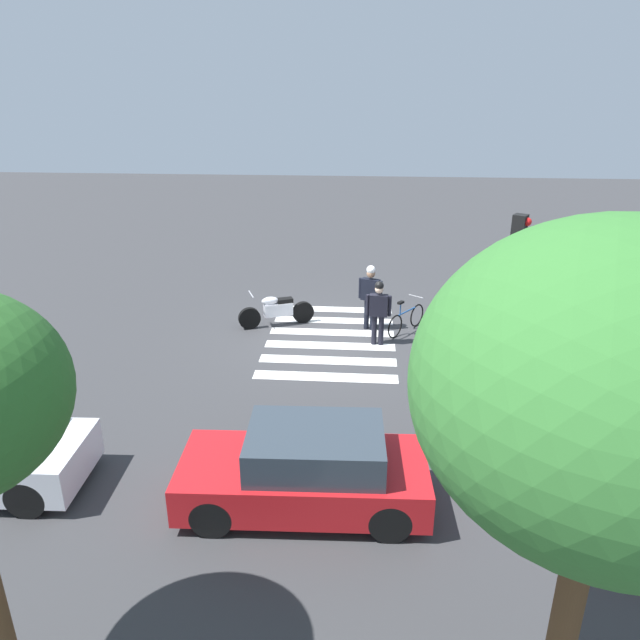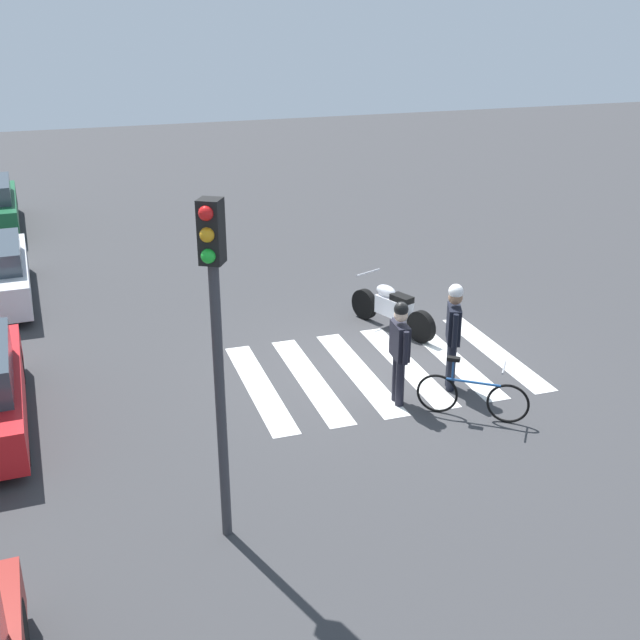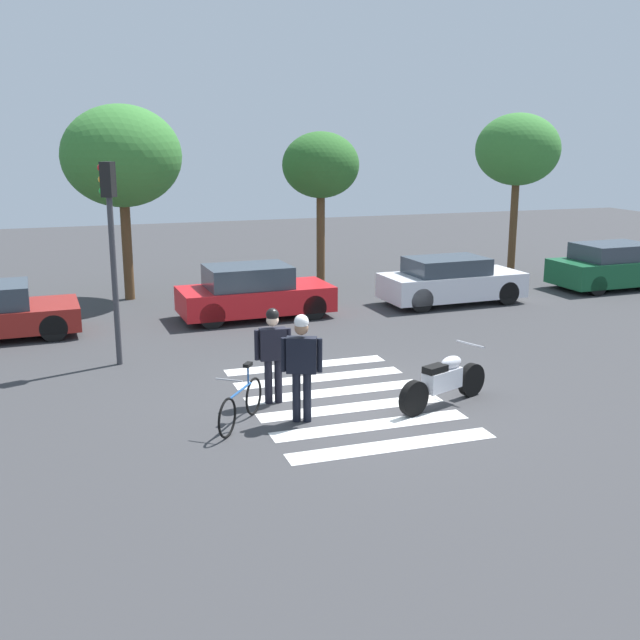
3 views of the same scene
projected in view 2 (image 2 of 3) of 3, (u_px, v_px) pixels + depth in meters
name	position (u px, v px, depth m)	size (l,w,h in m)	color
ground_plane	(383.00, 369.00, 14.10)	(60.00, 60.00, 0.00)	#38383A
police_motorcycle	(392.00, 308.00, 15.57)	(2.07, 1.04, 1.03)	black
leaning_bicycle	(472.00, 396.00, 12.36)	(1.07, 1.43, 0.99)	black
officer_on_foot	(400.00, 346.00, 12.56)	(0.66, 0.24, 1.75)	black
officer_by_motorcycle	(453.00, 329.00, 13.02)	(0.64, 0.38, 1.85)	black
crosswalk_stripes	(383.00, 369.00, 14.10)	(3.42, 4.95, 0.01)	silver
traffic_light_pole	(216.00, 322.00, 8.72)	(0.36, 0.33, 4.19)	#38383D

